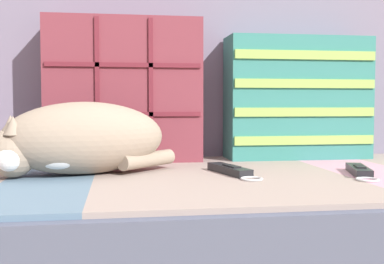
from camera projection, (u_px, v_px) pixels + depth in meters
couch at (136, 254)px, 1.16m from camera, size 1.80×0.90×0.39m
sofa_backrest at (131, 73)px, 1.50m from camera, size 1.76×0.14×0.52m
throw_pillow_quilted at (124, 90)px, 1.36m from camera, size 0.43×0.14×0.40m
throw_pillow_striped at (297, 98)px, 1.44m from camera, size 0.43×0.14×0.36m
sleeping_cat at (78, 140)px, 1.11m from camera, size 0.42×0.29×0.17m
game_remote_near at (359, 171)px, 1.11m from camera, size 0.10×0.20×0.02m
game_remote_far at (231, 170)px, 1.12m from camera, size 0.10×0.21×0.02m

